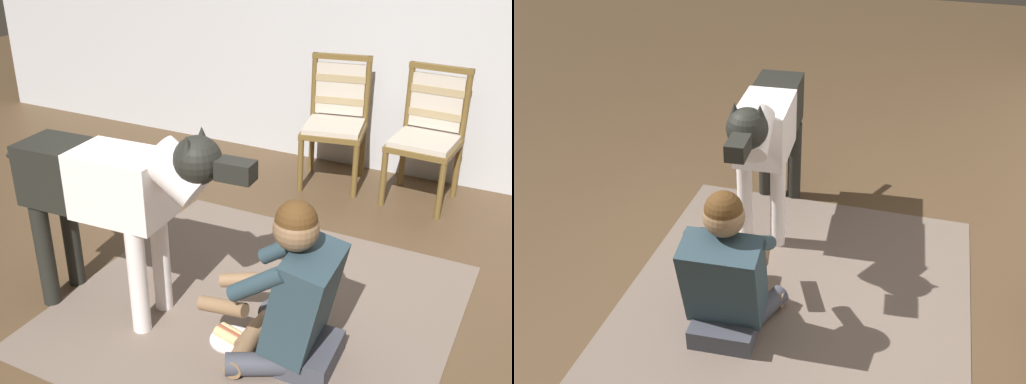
% 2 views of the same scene
% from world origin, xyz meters
% --- Properties ---
extents(ground_plane, '(14.72, 14.72, 0.00)m').
position_xyz_m(ground_plane, '(0.00, 0.00, 0.00)').
color(ground_plane, brown).
extents(back_wall, '(8.51, 0.10, 2.60)m').
position_xyz_m(back_wall, '(0.00, 2.60, 1.30)').
color(back_wall, '#B7B6B8').
rests_on(back_wall, ground).
extents(area_rug, '(2.04, 1.96, 0.01)m').
position_xyz_m(area_rug, '(-0.13, 0.39, 0.00)').
color(area_rug, '#6F5E53').
rests_on(area_rug, ground).
extents(dining_chair_left_of_pair, '(0.54, 0.54, 0.98)m').
position_xyz_m(dining_chair_left_of_pair, '(-0.40, 2.21, 0.54)').
color(dining_chair_left_of_pair, brown).
rests_on(dining_chair_left_of_pair, ground).
extents(dining_chair_right_of_pair, '(0.49, 0.49, 0.98)m').
position_xyz_m(dining_chair_right_of_pair, '(0.31, 2.21, 0.54)').
color(dining_chair_right_of_pair, brown).
rests_on(dining_chair_right_of_pair, ground).
extents(person_sitting_on_floor, '(0.68, 0.58, 0.86)m').
position_xyz_m(person_sitting_on_floor, '(0.21, 0.08, 0.35)').
color(person_sitting_on_floor, '#3E4049').
rests_on(person_sitting_on_floor, ground).
extents(large_dog, '(1.45, 0.35, 1.11)m').
position_xyz_m(large_dog, '(-0.77, 0.03, 0.73)').
color(large_dog, white).
rests_on(large_dog, ground).
extents(hot_dog_on_plate, '(0.22, 0.22, 0.06)m').
position_xyz_m(hot_dog_on_plate, '(-0.12, 0.07, 0.03)').
color(hot_dog_on_plate, silver).
rests_on(hot_dog_on_plate, ground).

